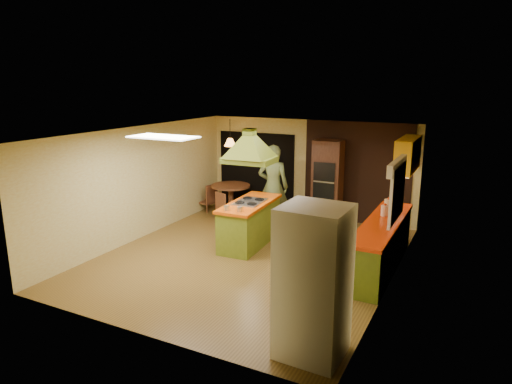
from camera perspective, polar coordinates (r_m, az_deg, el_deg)
The scene contains 21 objects.
ground at distance 9.28m, azimuth -0.72°, elevation -8.09°, with size 6.50×6.50×0.00m, color brown.
room_walls at distance 8.89m, azimuth -0.74°, elevation -0.59°, with size 5.50×6.50×6.50m.
ceiling_plane at distance 8.67m, azimuth -0.77°, elevation 7.44°, with size 6.50×6.50×0.00m, color silver.
brick_panel at distance 11.42m, azimuth 12.45°, elevation 2.31°, with size 2.64×0.03×2.50m, color #381E14.
nook_opening at distance 12.41m, azimuth 0.03°, elevation 2.60°, with size 2.20×0.03×2.10m, color black.
right_counter at distance 8.89m, azimuth 15.36°, elevation -6.41°, with size 0.62×3.05×0.92m.
upper_cabinets at distance 10.05m, azimuth 18.46°, elevation 4.45°, with size 0.34×1.40×0.70m, color yellow.
window_right at distance 8.31m, azimuth 17.31°, elevation 1.44°, with size 0.12×1.35×1.06m.
fluor_panel at distance 8.26m, azimuth -11.52°, elevation 6.75°, with size 1.20×0.60×0.03m, color white.
kitchen_island at distance 9.82m, azimuth -0.79°, elevation -3.88°, with size 0.86×1.92×0.96m.
range_hood at distance 9.44m, azimuth -0.82°, elevation 6.44°, with size 1.06×0.79×0.79m.
man at distance 10.82m, azimuth 2.14°, elevation 0.67°, with size 0.73×0.48×2.01m, color #536033.
refrigerator at distance 5.87m, azimuth 7.16°, elevation -11.15°, with size 0.82×0.77×1.99m, color white.
wall_oven at distance 11.37m, azimuth 8.93°, elevation 1.29°, with size 0.70×0.62×2.06m.
dining_table at distance 12.12m, azimuth -3.16°, elevation -0.16°, with size 1.03×1.03×0.77m.
chair_left at distance 12.43m, azimuth -6.18°, elevation -0.65°, with size 0.41×0.41×0.75m, color brown, non-canonical shape.
chair_near at distance 11.50m, azimuth -3.69°, elevation -1.78°, with size 0.41×0.41×0.75m, color brown, non-canonical shape.
pendant_lamp at distance 11.87m, azimuth -3.25°, elevation 6.22°, with size 0.31×0.31×0.20m, color #FF9E3F.
canister_large at distance 9.42m, azimuth 16.21°, elevation -1.64°, with size 0.17×0.17×0.24m, color #F7ECC7.
canister_medium at distance 9.11m, azimuth 15.80°, elevation -2.26°, with size 0.15×0.15×0.20m, color #FFEDCD.
canister_small at distance 9.17m, azimuth 15.87°, elevation -2.25°, with size 0.13×0.13×0.17m, color #FFF3CD.
Camera 1 is at (3.99, -7.63, 3.46)m, focal length 32.00 mm.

